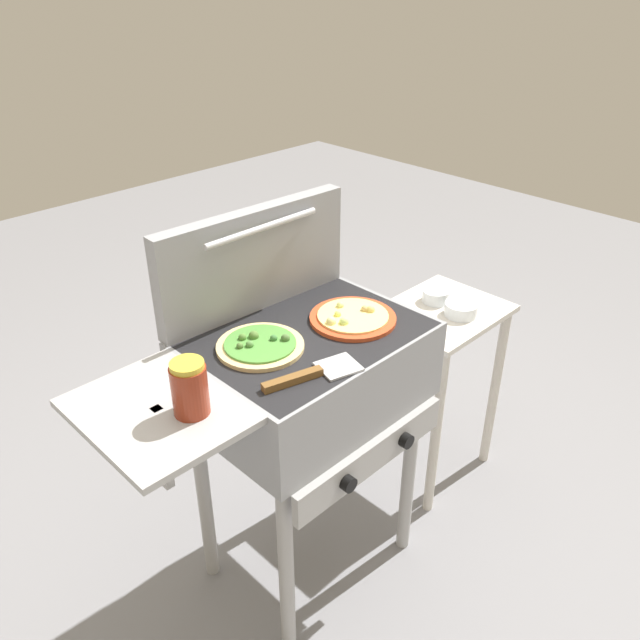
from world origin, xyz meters
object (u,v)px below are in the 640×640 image
(grill, at_px, (305,378))
(pizza_veggie, at_px, (260,345))
(topping_bowl_near, at_px, (461,310))
(topping_bowl_far, at_px, (436,296))
(spatula, at_px, (312,374))
(sauce_jar, at_px, (190,388))
(pizza_cheese, at_px, (352,317))
(prep_table, at_px, (437,357))

(grill, bearing_deg, pizza_veggie, 165.01)
(pizza_veggie, distance_m, topping_bowl_near, 0.84)
(topping_bowl_far, bearing_deg, spatula, -165.44)
(topping_bowl_near, bearing_deg, sauce_jar, -179.89)
(pizza_veggie, height_order, topping_bowl_far, pizza_veggie)
(topping_bowl_near, bearing_deg, topping_bowl_far, 81.01)
(topping_bowl_far, bearing_deg, topping_bowl_near, -98.99)
(pizza_veggie, bearing_deg, topping_bowl_near, -6.81)
(grill, height_order, pizza_veggie, pizza_veggie)
(pizza_veggie, xyz_separation_m, topping_bowl_far, (0.83, 0.02, -0.17))
(pizza_cheese, height_order, pizza_veggie, same)
(grill, xyz_separation_m, topping_bowl_near, (0.68, -0.06, -0.02))
(spatula, distance_m, topping_bowl_far, 0.87)
(pizza_cheese, distance_m, topping_bowl_near, 0.56)
(sauce_jar, height_order, topping_bowl_far, sauce_jar)
(grill, distance_m, topping_bowl_near, 0.69)
(grill, xyz_separation_m, topping_bowl_far, (0.70, 0.06, -0.02))
(spatula, height_order, topping_bowl_far, spatula)
(pizza_cheese, relative_size, topping_bowl_near, 2.16)
(sauce_jar, distance_m, topping_bowl_near, 1.12)
(grill, bearing_deg, topping_bowl_far, 4.79)
(sauce_jar, bearing_deg, prep_table, 3.64)
(grill, height_order, topping_bowl_far, grill)
(prep_table, bearing_deg, grill, -179.63)
(grill, height_order, prep_table, grill)
(spatula, bearing_deg, topping_bowl_far, 14.56)
(pizza_veggie, height_order, prep_table, pizza_veggie)
(pizza_cheese, xyz_separation_m, topping_bowl_far, (0.55, 0.10, -0.17))
(sauce_jar, height_order, topping_bowl_near, sauce_jar)
(pizza_cheese, relative_size, prep_table, 0.34)
(sauce_jar, distance_m, topping_bowl_far, 1.15)
(prep_table, bearing_deg, sauce_jar, -176.36)
(pizza_veggie, bearing_deg, topping_bowl_far, 1.68)
(spatula, relative_size, topping_bowl_far, 2.76)
(prep_table, distance_m, topping_bowl_near, 0.23)
(grill, distance_m, sauce_jar, 0.47)
(pizza_cheese, relative_size, topping_bowl_far, 2.57)
(prep_table, bearing_deg, pizza_veggie, 177.85)
(prep_table, height_order, topping_bowl_far, topping_bowl_far)
(pizza_cheese, xyz_separation_m, spatula, (-0.28, -0.12, -0.00))
(pizza_cheese, bearing_deg, prep_table, 4.52)
(pizza_cheese, xyz_separation_m, prep_table, (0.52, 0.04, -0.39))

